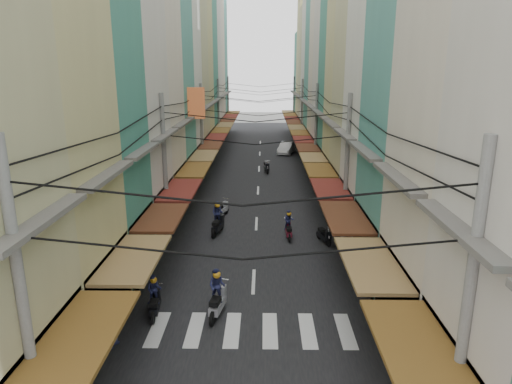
# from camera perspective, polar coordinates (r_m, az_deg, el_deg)

# --- Properties ---
(ground) EXTENTS (160.00, 160.00, 0.00)m
(ground) POSITION_cam_1_polar(r_m,az_deg,el_deg) (23.04, -0.20, -8.94)
(ground) COLOR slate
(ground) RESTS_ON ground
(road) EXTENTS (10.00, 80.00, 0.02)m
(road) POSITION_cam_1_polar(r_m,az_deg,el_deg) (42.08, 0.36, 2.33)
(road) COLOR black
(road) RESTS_ON ground
(sidewalk_left) EXTENTS (3.00, 80.00, 0.06)m
(sidewalk_left) POSITION_cam_1_polar(r_m,az_deg,el_deg) (42.64, -8.42, 2.36)
(sidewalk_left) COLOR gray
(sidewalk_left) RESTS_ON ground
(sidewalk_right) EXTENTS (3.00, 80.00, 0.06)m
(sidewalk_right) POSITION_cam_1_polar(r_m,az_deg,el_deg) (42.51, 9.16, 2.29)
(sidewalk_right) COLOR gray
(sidewalk_right) RESTS_ON ground
(crosswalk) EXTENTS (7.55, 2.40, 0.01)m
(crosswalk) POSITION_cam_1_polar(r_m,az_deg,el_deg) (17.73, -0.61, -16.85)
(crosswalk) COLOR silver
(crosswalk) RESTS_ON ground
(building_row_left) EXTENTS (7.80, 67.67, 23.70)m
(building_row_left) POSITION_cam_1_polar(r_m,az_deg,el_deg) (38.48, -12.01, 15.46)
(building_row_left) COLOR beige
(building_row_left) RESTS_ON ground
(building_row_right) EXTENTS (7.80, 68.98, 22.59)m
(building_row_right) POSITION_cam_1_polar(r_m,az_deg,el_deg) (38.19, 12.70, 14.87)
(building_row_right) COLOR #3A806D
(building_row_right) RESTS_ON ground
(utility_poles) EXTENTS (10.20, 66.13, 8.20)m
(utility_poles) POSITION_cam_1_polar(r_m,az_deg,el_deg) (36.13, 0.28, 10.75)
(utility_poles) COLOR gray
(utility_poles) RESTS_ON ground
(white_car) EXTENTS (4.95, 2.94, 1.64)m
(white_car) POSITION_cam_1_polar(r_m,az_deg,el_deg) (52.12, 3.82, 4.81)
(white_car) COLOR white
(white_car) RESTS_ON ground
(bicycle) EXTENTS (1.94, 1.29, 1.25)m
(bicycle) POSITION_cam_1_polar(r_m,az_deg,el_deg) (20.98, 15.18, -12.07)
(bicycle) COLOR black
(bicycle) RESTS_ON ground
(moving_scooters) EXTENTS (8.01, 27.44, 1.98)m
(moving_scooters) POSITION_cam_1_polar(r_m,az_deg,el_deg) (25.20, -2.29, -5.41)
(moving_scooters) COLOR black
(moving_scooters) RESTS_ON ground
(parked_scooters) EXTENTS (13.02, 15.39, 1.02)m
(parked_scooters) POSITION_cam_1_polar(r_m,az_deg,el_deg) (19.08, 12.63, -13.21)
(parked_scooters) COLOR black
(parked_scooters) RESTS_ON ground
(pedestrians) EXTENTS (11.43, 26.28, 2.20)m
(pedestrians) POSITION_cam_1_polar(r_m,az_deg,el_deg) (24.56, -10.05, -5.04)
(pedestrians) COLOR black
(pedestrians) RESTS_ON ground
(market_umbrella) EXTENTS (2.43, 2.43, 2.57)m
(market_umbrella) POSITION_cam_1_polar(r_m,az_deg,el_deg) (19.04, 20.72, -7.96)
(market_umbrella) COLOR #B2B2B7
(market_umbrella) RESTS_ON ground
(traffic_sign) EXTENTS (0.10, 0.66, 3.03)m
(traffic_sign) POSITION_cam_1_polar(r_m,az_deg,el_deg) (20.66, 15.07, -5.77)
(traffic_sign) COLOR gray
(traffic_sign) RESTS_ON ground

